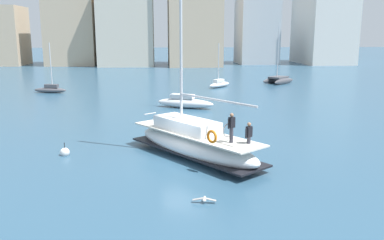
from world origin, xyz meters
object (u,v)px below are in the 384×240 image
(moored_cutter_left, at_px, (278,79))
(seagull, at_px, (204,199))
(moored_sloop_far, at_px, (50,89))
(main_sailboat, at_px, (194,142))
(moored_catamaran, at_px, (185,102))
(moored_sloop_near, at_px, (220,84))
(mooring_buoy, at_px, (65,152))

(moored_cutter_left, height_order, seagull, moored_cutter_left)
(moored_cutter_left, bearing_deg, moored_sloop_far, -166.95)
(main_sailboat, distance_m, moored_catamaran, 16.12)
(moored_sloop_near, height_order, seagull, moored_sloop_near)
(moored_catamaran, bearing_deg, seagull, -91.49)
(main_sailboat, height_order, seagull, main_sailboat)
(moored_catamaran, relative_size, moored_cutter_left, 1.05)
(main_sailboat, bearing_deg, moored_sloop_near, 78.92)
(moored_sloop_near, bearing_deg, moored_sloop_far, -170.52)
(moored_cutter_left, bearing_deg, seagull, -110.38)
(moored_sloop_near, height_order, moored_cutter_left, moored_cutter_left)
(moored_sloop_far, bearing_deg, mooring_buoy, -73.98)
(moored_catamaran, xyz_separation_m, seagull, (-0.59, -22.69, -0.46))
(moored_sloop_near, bearing_deg, mooring_buoy, -114.39)
(seagull, bearing_deg, moored_sloop_near, 80.65)
(moored_sloop_near, distance_m, mooring_buoy, 33.25)
(moored_cutter_left, relative_size, seagull, 8.41)
(moored_sloop_near, distance_m, moored_cutter_left, 9.77)
(moored_sloop_near, xyz_separation_m, mooring_buoy, (-13.73, -30.28, -0.31))
(seagull, height_order, mooring_buoy, mooring_buoy)
(moored_sloop_far, bearing_deg, main_sailboat, -61.12)
(main_sailboat, xyz_separation_m, moored_cutter_left, (15.25, 34.76, -0.30))
(moored_sloop_near, distance_m, moored_catamaran, 16.17)
(moored_sloop_far, xyz_separation_m, moored_catamaran, (15.76, -11.58, 0.15))
(moored_sloop_far, height_order, mooring_buoy, moored_sloop_far)
(moored_sloop_far, relative_size, mooring_buoy, 6.85)
(main_sailboat, height_order, moored_sloop_far, main_sailboat)
(moored_catamaran, bearing_deg, moored_sloop_far, 143.69)
(moored_sloop_near, relative_size, moored_sloop_far, 0.97)
(mooring_buoy, bearing_deg, seagull, -45.23)
(moored_sloop_near, xyz_separation_m, moored_sloop_far, (-21.39, -3.57, -0.01))
(moored_sloop_near, relative_size, moored_cutter_left, 0.69)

